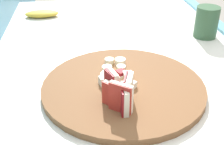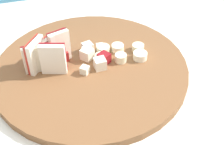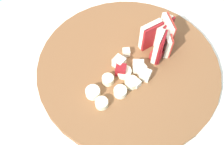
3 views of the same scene
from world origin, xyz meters
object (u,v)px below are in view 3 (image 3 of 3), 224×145
Objects in this scene: banana_slice_rows at (113,86)px; apple_wedge_fan at (161,39)px; cutting_board at (128,66)px; apple_dice_pile at (136,66)px.

apple_wedge_fan is at bearing 176.30° from banana_slice_rows.
cutting_board is at bearing -16.58° from apple_wedge_fan.
apple_dice_pile reaches higher than cutting_board.
apple_dice_pile is at bearing 176.03° from banana_slice_rows.
apple_dice_pile is (0.08, -0.00, -0.02)m from apple_wedge_fan.
banana_slice_rows reaches higher than cutting_board.
banana_slice_rows is at bearing 11.89° from cutting_board.
cutting_board is 3.73× the size of apple_dice_pile.
apple_wedge_fan is 0.86× the size of banana_slice_rows.
banana_slice_rows is (0.06, 0.01, 0.02)m from cutting_board.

